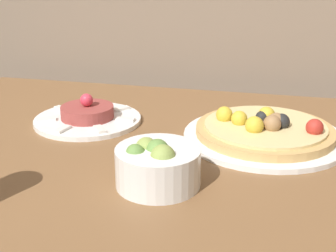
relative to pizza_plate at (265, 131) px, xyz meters
The scene contains 4 objects.
dining_table 0.25m from the pizza_plate, 149.60° to the right, with size 1.19×0.88×0.72m.
pizza_plate is the anchor object (origin of this frame).
tartare_plate 0.38m from the pizza_plate, behind, with size 0.23×0.23×0.07m.
small_bowl 0.29m from the pizza_plate, 123.93° to the right, with size 0.14×0.14×0.08m.
Camera 1 is at (0.20, -0.34, 1.08)m, focal length 50.00 mm.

